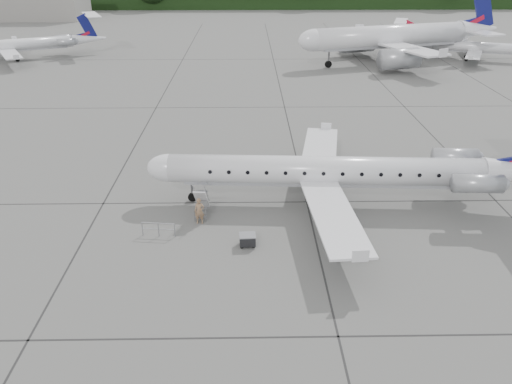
{
  "coord_description": "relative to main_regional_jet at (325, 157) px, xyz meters",
  "views": [
    {
      "loc": [
        -7.5,
        -28.19,
        17.54
      ],
      "look_at": [
        -6.97,
        2.4,
        2.3
      ],
      "focal_mm": 35.0,
      "sensor_mm": 36.0,
      "label": 1
    }
  ],
  "objects": [
    {
      "name": "baggage_cart",
      "position": [
        -5.65,
        -5.81,
        -3.31
      ],
      "size": [
        1.06,
        0.88,
        0.88
      ],
      "primitive_type": null,
      "rotation": [
        0.0,
        0.0,
        0.06
      ],
      "color": "black",
      "rests_on": "ground"
    },
    {
      "name": "main_regional_jet",
      "position": [
        0.0,
        0.0,
        0.0
      ],
      "size": [
        30.38,
        22.66,
        7.5
      ],
      "primitive_type": null,
      "rotation": [
        0.0,
        0.0,
        -0.06
      ],
      "color": "silver",
      "rests_on": "ground"
    },
    {
      "name": "bg_narrowbody",
      "position": [
        17.34,
        48.99,
        2.26
      ],
      "size": [
        38.98,
        32.66,
        12.03
      ],
      "primitive_type": null,
      "rotation": [
        0.0,
        0.0,
        0.29
      ],
      "color": "silver",
      "rests_on": "ground"
    },
    {
      "name": "safety_railing",
      "position": [
        -11.58,
        -4.53,
        -3.25
      ],
      "size": [
        2.2,
        0.32,
        1.0
      ],
      "primitive_type": null,
      "rotation": [
        0.0,
        0.0,
        -0.11
      ],
      "color": "gray",
      "rests_on": "ground"
    },
    {
      "name": "bg_regional_left",
      "position": [
        -45.21,
        52.35,
        -0.34
      ],
      "size": [
        31.29,
        27.51,
        6.82
      ],
      "primitive_type": null,
      "rotation": [
        0.0,
        0.0,
        0.41
      ],
      "color": "silver",
      "rests_on": "ground"
    },
    {
      "name": "airstair",
      "position": [
        -8.91,
        -1.64,
        -2.57
      ],
      "size": [
        0.97,
        2.13,
        2.35
      ],
      "primitive_type": null,
      "rotation": [
        0.0,
        0.0,
        -0.06
      ],
      "color": "silver",
      "rests_on": "ground"
    },
    {
      "name": "bg_regional_right",
      "position": [
        32.19,
        51.34,
        -0.77
      ],
      "size": [
        26.8,
        22.84,
        5.96
      ],
      "primitive_type": null,
      "rotation": [
        0.0,
        0.0,
        2.81
      ],
      "color": "silver",
      "rests_on": "ground"
    },
    {
      "name": "ground",
      "position": [
        1.92,
        -5.03,
        -3.75
      ],
      "size": [
        320.0,
        320.0,
        0.0
      ],
      "primitive_type": "plane",
      "color": "#5E5E5C",
      "rests_on": "ground"
    },
    {
      "name": "passenger",
      "position": [
        -8.98,
        -2.83,
        -2.8
      ],
      "size": [
        0.7,
        0.46,
        1.9
      ],
      "primitive_type": "imported",
      "rotation": [
        0.0,
        0.0,
        -0.01
      ],
      "color": "#8B694C",
      "rests_on": "ground"
    }
  ]
}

